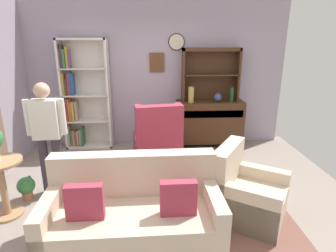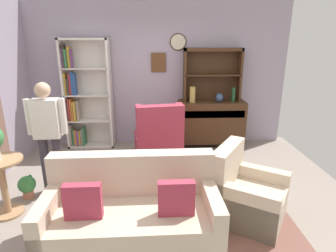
{
  "view_description": "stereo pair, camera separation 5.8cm",
  "coord_description": "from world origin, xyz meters",
  "px_view_note": "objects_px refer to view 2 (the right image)",
  "views": [
    {
      "loc": [
        -0.09,
        -3.42,
        2.1
      ],
      "look_at": [
        0.1,
        0.2,
        0.95
      ],
      "focal_mm": 29.88,
      "sensor_mm": 36.0,
      "label": 1
    },
    {
      "loc": [
        -0.04,
        -3.42,
        2.1
      ],
      "look_at": [
        0.1,
        0.2,
        0.95
      ],
      "focal_mm": 29.88,
      "sensor_mm": 36.0,
      "label": 2
    }
  ],
  "objects_px": {
    "vase_tall": "(192,95)",
    "wingback_chair": "(159,140)",
    "sideboard": "(211,121)",
    "potted_plant_small": "(27,186)",
    "couch_floral": "(132,214)",
    "book_stack": "(129,168)",
    "plant_stand": "(3,181)",
    "coffee_table": "(131,178)",
    "sideboard_hutch": "(212,67)",
    "armchair_floral": "(246,195)",
    "person_reading": "(48,131)",
    "bottle_wine": "(233,95)",
    "bookshelf": "(84,97)",
    "vase_round": "(219,98)"
  },
  "relations": [
    {
      "from": "bookshelf",
      "to": "sideboard_hutch",
      "type": "height_order",
      "value": "bookshelf"
    },
    {
      "from": "wingback_chair",
      "to": "armchair_floral",
      "type": "bearing_deg",
      "value": -58.78
    },
    {
      "from": "sideboard_hutch",
      "to": "sideboard",
      "type": "bearing_deg",
      "value": -90.0
    },
    {
      "from": "bookshelf",
      "to": "plant_stand",
      "type": "bearing_deg",
      "value": -101.18
    },
    {
      "from": "sideboard_hutch",
      "to": "couch_floral",
      "type": "distance_m",
      "value": 3.38
    },
    {
      "from": "sideboard_hutch",
      "to": "potted_plant_small",
      "type": "relative_size",
      "value": 3.45
    },
    {
      "from": "vase_tall",
      "to": "book_stack",
      "type": "relative_size",
      "value": 1.65
    },
    {
      "from": "armchair_floral",
      "to": "person_reading",
      "type": "height_order",
      "value": "person_reading"
    },
    {
      "from": "potted_plant_small",
      "to": "sideboard_hutch",
      "type": "bearing_deg",
      "value": 34.69
    },
    {
      "from": "sideboard_hutch",
      "to": "book_stack",
      "type": "relative_size",
      "value": 6.15
    },
    {
      "from": "plant_stand",
      "to": "coffee_table",
      "type": "xyz_separation_m",
      "value": [
        1.51,
        0.2,
        -0.1
      ]
    },
    {
      "from": "sideboard_hutch",
      "to": "bottle_wine",
      "type": "xyz_separation_m",
      "value": [
        0.39,
        -0.2,
        -0.5
      ]
    },
    {
      "from": "potted_plant_small",
      "to": "couch_floral",
      "type": "bearing_deg",
      "value": -30.48
    },
    {
      "from": "sideboard_hutch",
      "to": "vase_tall",
      "type": "xyz_separation_m",
      "value": [
        -0.39,
        -0.19,
        -0.49
      ]
    },
    {
      "from": "vase_tall",
      "to": "vase_round",
      "type": "distance_m",
      "value": 0.52
    },
    {
      "from": "armchair_floral",
      "to": "sideboard",
      "type": "bearing_deg",
      "value": 89.85
    },
    {
      "from": "bottle_wine",
      "to": "plant_stand",
      "type": "bearing_deg",
      "value": -147.44
    },
    {
      "from": "plant_stand",
      "to": "bookshelf",
      "type": "bearing_deg",
      "value": 78.82
    },
    {
      "from": "armchair_floral",
      "to": "bookshelf",
      "type": "bearing_deg",
      "value": 135.08
    },
    {
      "from": "plant_stand",
      "to": "potted_plant_small",
      "type": "relative_size",
      "value": 2.29
    },
    {
      "from": "bottle_wine",
      "to": "armchair_floral",
      "type": "height_order",
      "value": "bottle_wine"
    },
    {
      "from": "coffee_table",
      "to": "book_stack",
      "type": "relative_size",
      "value": 4.47
    },
    {
      "from": "bottle_wine",
      "to": "coffee_table",
      "type": "bearing_deg",
      "value": -133.3
    },
    {
      "from": "bottle_wine",
      "to": "book_stack",
      "type": "xyz_separation_m",
      "value": [
        -1.82,
        -1.82,
        -0.6
      ]
    },
    {
      "from": "book_stack",
      "to": "plant_stand",
      "type": "bearing_deg",
      "value": -168.89
    },
    {
      "from": "couch_floral",
      "to": "plant_stand",
      "type": "xyz_separation_m",
      "value": [
        -1.59,
        0.53,
        0.14
      ]
    },
    {
      "from": "bottle_wine",
      "to": "coffee_table",
      "type": "xyz_separation_m",
      "value": [
        -1.8,
        -1.91,
        -0.71
      ]
    },
    {
      "from": "bookshelf",
      "to": "coffee_table",
      "type": "xyz_separation_m",
      "value": [
        1.06,
        -2.09,
        -0.65
      ]
    },
    {
      "from": "couch_floral",
      "to": "book_stack",
      "type": "bearing_deg",
      "value": 97.02
    },
    {
      "from": "person_reading",
      "to": "book_stack",
      "type": "distance_m",
      "value": 1.2
    },
    {
      "from": "person_reading",
      "to": "coffee_table",
      "type": "relative_size",
      "value": 1.95
    },
    {
      "from": "sideboard_hutch",
      "to": "person_reading",
      "type": "distance_m",
      "value": 3.16
    },
    {
      "from": "armchair_floral",
      "to": "potted_plant_small",
      "type": "distance_m",
      "value": 2.88
    },
    {
      "from": "couch_floral",
      "to": "potted_plant_small",
      "type": "distance_m",
      "value": 1.75
    },
    {
      "from": "bottle_wine",
      "to": "couch_floral",
      "type": "distance_m",
      "value": 3.25
    },
    {
      "from": "vase_tall",
      "to": "person_reading",
      "type": "relative_size",
      "value": 0.19
    },
    {
      "from": "sideboard_hutch",
      "to": "vase_round",
      "type": "distance_m",
      "value": 0.6
    },
    {
      "from": "potted_plant_small",
      "to": "book_stack",
      "type": "bearing_deg",
      "value": -2.52
    },
    {
      "from": "bookshelf",
      "to": "vase_tall",
      "type": "bearing_deg",
      "value": -4.55
    },
    {
      "from": "bottle_wine",
      "to": "wingback_chair",
      "type": "xyz_separation_m",
      "value": [
        -1.43,
        -0.57,
        -0.68
      ]
    },
    {
      "from": "bottle_wine",
      "to": "armchair_floral",
      "type": "xyz_separation_m",
      "value": [
        -0.4,
        -2.29,
        -0.77
      ]
    },
    {
      "from": "vase_tall",
      "to": "vase_round",
      "type": "height_order",
      "value": "vase_tall"
    },
    {
      "from": "vase_tall",
      "to": "potted_plant_small",
      "type": "bearing_deg",
      "value": -144.06
    },
    {
      "from": "vase_tall",
      "to": "person_reading",
      "type": "xyz_separation_m",
      "value": [
        -2.14,
        -1.6,
        -0.16
      ]
    },
    {
      "from": "couch_floral",
      "to": "coffee_table",
      "type": "relative_size",
      "value": 2.27
    },
    {
      "from": "vase_tall",
      "to": "wingback_chair",
      "type": "distance_m",
      "value": 1.11
    },
    {
      "from": "sideboard",
      "to": "potted_plant_small",
      "type": "relative_size",
      "value": 4.08
    },
    {
      "from": "sideboard",
      "to": "sideboard_hutch",
      "type": "bearing_deg",
      "value": 90.0
    },
    {
      "from": "vase_round",
      "to": "book_stack",
      "type": "xyz_separation_m",
      "value": [
        -1.56,
        -1.85,
        -0.55
      ]
    },
    {
      "from": "sideboard_hutch",
      "to": "vase_round",
      "type": "xyz_separation_m",
      "value": [
        0.13,
        -0.18,
        -0.55
      ]
    }
  ]
}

